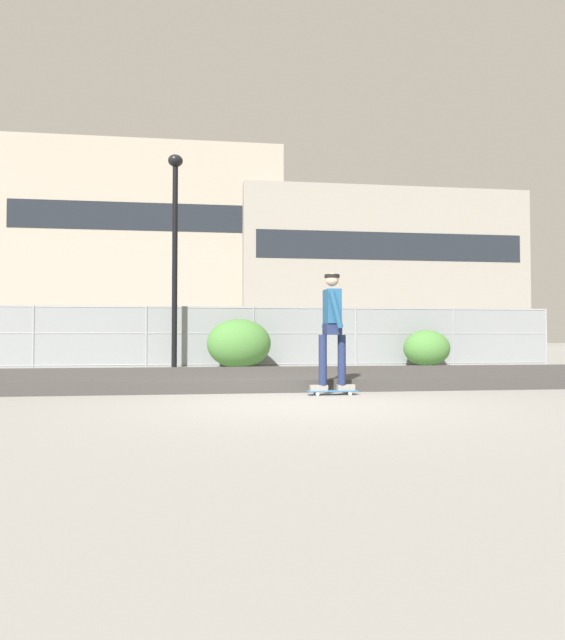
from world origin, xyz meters
TOP-DOWN VIEW (x-y plane):
  - ground_plane at (0.00, 0.00)m, footprint 120.00×120.00m
  - gravel_berm at (0.00, 3.30)m, footprint 16.37×3.94m
  - skateboard at (0.63, 0.96)m, footprint 0.80×0.22m
  - skater at (0.63, 0.96)m, footprint 0.72×0.59m
  - chain_fence at (0.00, 9.35)m, footprint 19.70×0.06m
  - street_lamp at (-2.40, 8.80)m, footprint 0.44×0.44m
  - parked_car_near at (-2.53, 12.65)m, footprint 4.46×2.06m
  - library_building at (-7.49, 46.79)m, footprint 25.20×10.74m
  - office_block at (14.70, 44.97)m, footprint 26.79×11.55m
  - shrub_left at (-0.61, 8.60)m, footprint 1.52×1.24m
  - shrub_center at (-0.51, 8.18)m, footprint 1.85×1.51m
  - shrub_right at (5.29, 8.52)m, footprint 1.44×1.18m

SIDE VIEW (x-z plane):
  - ground_plane at x=0.00m, z-range 0.00..0.00m
  - skateboard at x=0.63m, z-range 0.02..0.09m
  - gravel_berm at x=0.00m, z-range 0.00..0.21m
  - shrub_right at x=5.29m, z-range 0.00..1.12m
  - shrub_left at x=-0.61m, z-range 0.00..1.17m
  - shrub_center at x=-0.51m, z-range 0.00..1.43m
  - parked_car_near at x=-2.53m, z-range 0.01..1.67m
  - chain_fence at x=0.00m, z-range 0.01..1.86m
  - skater at x=0.63m, z-range 0.21..2.07m
  - street_lamp at x=-2.40m, z-range 0.81..7.17m
  - office_block at x=14.70m, z-range 0.00..14.62m
  - library_building at x=-7.49m, z-range 0.00..18.75m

